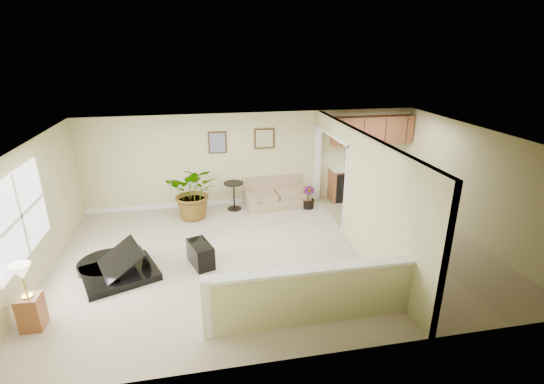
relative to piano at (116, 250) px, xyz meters
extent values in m
plane|color=tan|center=(3.11, 0.21, -0.51)|extent=(9.00, 9.00, 0.00)
cube|color=#C4BE85|center=(3.11, 3.21, 0.74)|extent=(9.00, 0.04, 2.50)
cube|color=#C4BE85|center=(3.11, -2.79, 0.74)|extent=(9.00, 0.04, 2.50)
cube|color=#C4BE85|center=(-1.39, 0.21, 0.74)|extent=(0.04, 6.00, 2.50)
cube|color=#C4BE85|center=(7.61, 0.21, 0.74)|extent=(0.04, 6.00, 2.50)
cube|color=silver|center=(3.11, 0.21, 1.99)|extent=(9.00, 6.00, 0.04)
cube|color=tan|center=(6.26, 0.21, -0.51)|extent=(2.70, 6.00, 0.01)
cube|color=#C4BE85|center=(4.91, -0.99, 0.74)|extent=(0.12, 3.60, 2.50)
cube|color=#C4BE85|center=(4.91, 1.98, 1.79)|extent=(0.12, 2.35, 0.40)
cube|color=#C4BE85|center=(3.26, -2.09, -0.04)|extent=(3.30, 0.12, 0.95)
cube|color=white|center=(3.26, -2.09, 0.45)|extent=(3.40, 0.22, 0.05)
cube|color=white|center=(1.61, -2.09, -0.01)|extent=(0.14, 0.14, 1.00)
cube|color=white|center=(-1.37, -0.29, 0.94)|extent=(0.05, 2.15, 1.45)
cube|color=#3E2A16|center=(2.16, 3.18, 1.24)|extent=(0.48, 0.03, 0.58)
cube|color=#7D4F61|center=(2.16, 3.16, 1.24)|extent=(0.40, 0.01, 0.50)
cube|color=#3E2A16|center=(3.41, 3.18, 1.29)|extent=(0.55, 0.03, 0.55)
cube|color=silver|center=(3.41, 3.16, 1.29)|extent=(0.46, 0.01, 0.46)
cube|color=#945230|center=(6.41, 2.91, -0.06)|extent=(2.30, 0.60, 0.90)
cube|color=silver|center=(6.41, 2.91, 0.41)|extent=(2.36, 0.65, 0.04)
cube|color=black|center=(5.61, 2.90, -0.08)|extent=(0.60, 0.60, 0.84)
cube|color=#945230|center=(6.41, 3.03, 1.44)|extent=(2.30, 0.35, 0.75)
cube|color=black|center=(0.03, -0.12, 0.17)|extent=(1.61, 1.51, 0.27)
cylinder|color=black|center=(-0.10, 0.37, 0.17)|extent=(1.11, 1.11, 0.27)
cube|color=white|center=(0.80, -0.12, 0.14)|extent=(0.51, 0.90, 0.02)
cube|color=black|center=(-0.06, -0.03, 0.41)|extent=(1.32, 1.33, 0.60)
cube|color=black|center=(1.56, 0.04, -0.28)|extent=(0.56, 0.78, 0.47)
cube|color=#998761|center=(3.67, 2.86, -0.27)|extent=(1.77, 1.09, 0.48)
cube|color=#998761|center=(3.67, 3.23, 0.21)|extent=(1.72, 0.35, 0.50)
cube|color=#998761|center=(2.92, 2.86, 0.05)|extent=(0.28, 0.98, 0.18)
cube|color=#998761|center=(4.42, 2.86, 0.05)|extent=(0.28, 0.98, 0.18)
cylinder|color=black|center=(2.51, 2.76, -0.50)|extent=(0.38, 0.38, 0.03)
cylinder|color=black|center=(2.51, 2.76, -0.14)|extent=(0.04, 0.04, 0.73)
cylinder|color=black|center=(2.51, 2.76, 0.23)|extent=(0.52, 0.52, 0.03)
cylinder|color=black|center=(1.48, 2.40, -0.37)|extent=(0.40, 0.40, 0.28)
imported|color=#225018|center=(1.48, 2.40, 0.19)|extent=(1.49, 1.36, 1.40)
cylinder|color=black|center=(4.48, 2.47, -0.40)|extent=(0.31, 0.31, 0.22)
imported|color=#225018|center=(4.48, 2.47, -0.21)|extent=(0.40, 0.40, 0.60)
cube|color=#945230|center=(-1.04, -1.38, -0.23)|extent=(0.33, 0.33, 0.56)
cylinder|color=gold|center=(-1.04, -1.38, 0.06)|extent=(0.15, 0.15, 0.02)
cylinder|color=gold|center=(-1.04, -1.38, 0.24)|extent=(0.03, 0.03, 0.37)
cone|color=#FFF2D0|center=(-1.04, -1.38, 0.48)|extent=(0.30, 0.30, 0.24)
camera|label=1|loc=(1.64, -7.02, 3.61)|focal=26.00mm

